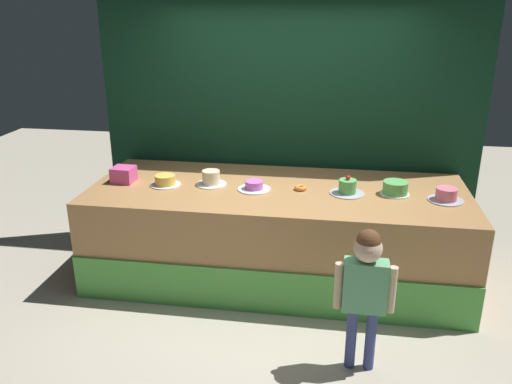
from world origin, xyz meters
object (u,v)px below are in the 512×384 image
child_figure (365,281)px  cake_center_left (254,186)px  donut (301,188)px  cake_far_left (165,181)px  cake_left (211,179)px  cake_far_right (446,195)px  pink_box (124,174)px  cake_right (395,188)px  cake_center_right (347,188)px

child_figure → cake_center_left: 1.55m
child_figure → donut: (-0.55, 1.25, 0.21)m
cake_far_left → cake_center_left: bearing=0.6°
cake_left → cake_far_right: bearing=-2.6°
cake_center_left → cake_far_right: (1.67, -0.02, 0.02)m
child_figure → donut: child_figure is taller
donut → cake_left: (-0.84, 0.02, 0.04)m
pink_box → cake_left: (0.84, 0.05, -0.01)m
cake_right → cake_center_right: bearing=-173.0°
cake_center_right → cake_center_left: bearing=-178.6°
cake_left → cake_right: (1.67, -0.00, -0.00)m
cake_far_left → cake_far_right: size_ratio=0.95×
child_figure → donut: bearing=113.5°
donut → cake_center_right: cake_center_right is taller
cake_far_right → pink_box: bearing=179.1°
cake_far_left → cake_right: bearing=2.2°
donut → child_figure: bearing=-66.5°
child_figure → pink_box: size_ratio=5.49×
pink_box → cake_center_left: 1.26m
donut → cake_far_right: bearing=-3.6°
cake_center_right → cake_far_right: 0.84m
child_figure → cake_center_right: child_figure is taller
cake_center_left → cake_center_right: (0.84, 0.02, 0.02)m
cake_left → cake_center_right: size_ratio=0.94×
cake_left → cake_center_left: 0.43m
cake_far_left → cake_left: bearing=10.9°
cake_left → cake_center_right: 1.26m
cake_far_left → cake_left: size_ratio=0.99×
child_figure → cake_left: child_figure is taller
cake_far_left → cake_far_right: (2.51, -0.01, 0.01)m
cake_left → pink_box: bearing=-176.7°
child_figure → cake_left: 1.89m
donut → cake_center_left: cake_center_left is taller
cake_right → pink_box: bearing=-178.9°
cake_center_left → cake_right: bearing=3.3°
cake_far_right → cake_right: bearing=167.3°
cake_far_left → cake_right: 2.09m
pink_box → cake_right: 2.51m
pink_box → cake_center_right: 2.09m
cake_center_right → cake_right: bearing=7.0°
cake_far_left → cake_center_right: 1.67m
pink_box → cake_left: bearing=3.3°
cake_center_left → cake_center_right: size_ratio=0.98×
donut → cake_far_left: bearing=-177.0°
cake_center_left → donut: bearing=7.7°
child_figure → cake_far_left: size_ratio=3.83×
cake_far_left → child_figure: bearing=-33.4°
child_figure → cake_far_left: 2.17m
pink_box → cake_center_left: pink_box is taller
cake_center_left → cake_far_right: cake_far_right is taller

